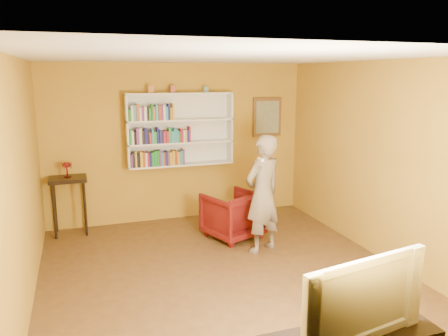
{
  "coord_description": "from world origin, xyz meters",
  "views": [
    {
      "loc": [
        -1.65,
        -4.84,
        2.5
      ],
      "look_at": [
        0.24,
        0.75,
        1.24
      ],
      "focal_mm": 35.0,
      "sensor_mm": 36.0,
      "label": 1
    }
  ],
  "objects_px": {
    "bookshelf": "(179,129)",
    "armchair": "(233,215)",
    "ruby_lustre": "(67,166)",
    "television": "(354,294)",
    "console_table": "(68,187)",
    "person": "(263,194)"
  },
  "relations": [
    {
      "from": "console_table",
      "to": "armchair",
      "type": "bearing_deg",
      "value": -21.99
    },
    {
      "from": "armchair",
      "to": "television",
      "type": "xyz_separation_m",
      "value": [
        -0.29,
        -3.53,
        0.49
      ]
    },
    {
      "from": "bookshelf",
      "to": "armchair",
      "type": "relative_size",
      "value": 2.27
    },
    {
      "from": "ruby_lustre",
      "to": "television",
      "type": "height_order",
      "value": "television"
    },
    {
      "from": "console_table",
      "to": "ruby_lustre",
      "type": "xyz_separation_m",
      "value": [
        -0.0,
        0.0,
        0.34
      ]
    },
    {
      "from": "ruby_lustre",
      "to": "armchair",
      "type": "distance_m",
      "value": 2.7
    },
    {
      "from": "ruby_lustre",
      "to": "television",
      "type": "xyz_separation_m",
      "value": [
        2.12,
        -4.5,
        -0.25
      ]
    },
    {
      "from": "armchair",
      "to": "person",
      "type": "distance_m",
      "value": 0.84
    },
    {
      "from": "bookshelf",
      "to": "person",
      "type": "distance_m",
      "value": 2.08
    },
    {
      "from": "bookshelf",
      "to": "television",
      "type": "height_order",
      "value": "bookshelf"
    },
    {
      "from": "armchair",
      "to": "television",
      "type": "height_order",
      "value": "television"
    },
    {
      "from": "ruby_lustre",
      "to": "armchair",
      "type": "height_order",
      "value": "ruby_lustre"
    },
    {
      "from": "bookshelf",
      "to": "person",
      "type": "xyz_separation_m",
      "value": [
        0.78,
        -1.78,
        -0.75
      ]
    },
    {
      "from": "console_table",
      "to": "person",
      "type": "distance_m",
      "value": 3.08
    },
    {
      "from": "console_table",
      "to": "person",
      "type": "height_order",
      "value": "person"
    },
    {
      "from": "ruby_lustre",
      "to": "bookshelf",
      "type": "bearing_deg",
      "value": 4.95
    },
    {
      "from": "person",
      "to": "television",
      "type": "height_order",
      "value": "person"
    },
    {
      "from": "ruby_lustre",
      "to": "armchair",
      "type": "relative_size",
      "value": 0.31
    },
    {
      "from": "ruby_lustre",
      "to": "television",
      "type": "distance_m",
      "value": 4.98
    },
    {
      "from": "console_table",
      "to": "person",
      "type": "bearing_deg",
      "value": -31.74
    },
    {
      "from": "ruby_lustre",
      "to": "person",
      "type": "distance_m",
      "value": 3.09
    },
    {
      "from": "television",
      "to": "console_table",
      "type": "bearing_deg",
      "value": 105.51
    }
  ]
}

